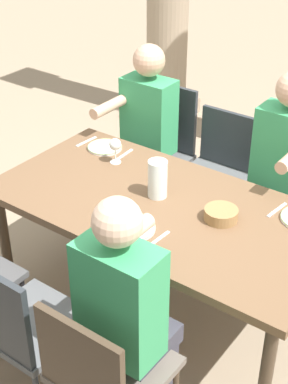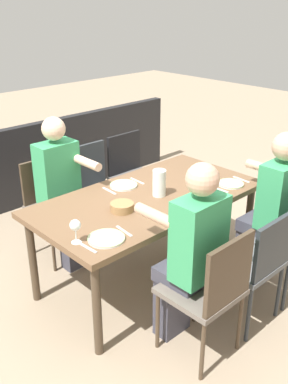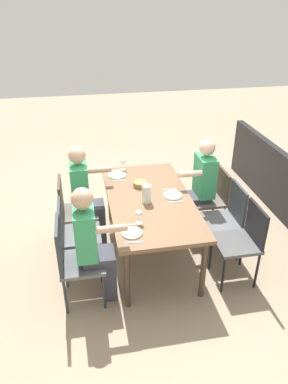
% 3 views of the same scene
% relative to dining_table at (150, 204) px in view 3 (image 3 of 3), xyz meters
% --- Properties ---
extents(ground_plane, '(16.00, 16.00, 0.00)m').
position_rel_dining_table_xyz_m(ground_plane, '(0.00, 0.00, -0.69)').
color(ground_plane, gray).
extents(dining_table, '(1.82, 0.94, 0.76)m').
position_rel_dining_table_xyz_m(dining_table, '(0.00, 0.00, 0.00)').
color(dining_table, brown).
rests_on(dining_table, ground).
extents(chair_west_north, '(0.44, 0.44, 0.95)m').
position_rel_dining_table_xyz_m(chair_west_north, '(-0.63, 0.90, -0.15)').
color(chair_west_north, '#5B5E61').
rests_on(chair_west_north, ground).
extents(chair_west_south, '(0.44, 0.44, 0.91)m').
position_rel_dining_table_xyz_m(chair_west_south, '(-0.63, -0.89, -0.15)').
color(chair_west_south, '#4F4F50').
rests_on(chair_west_south, ground).
extents(chair_mid_north, '(0.44, 0.44, 0.87)m').
position_rel_dining_table_xyz_m(chair_mid_north, '(-0.16, 0.89, -0.17)').
color(chair_mid_north, '#5B5E61').
rests_on(chair_mid_north, ground).
extents(chair_mid_south, '(0.44, 0.44, 0.90)m').
position_rel_dining_table_xyz_m(chair_mid_south, '(-0.16, -0.89, -0.17)').
color(chair_mid_south, '#5B5E61').
rests_on(chair_mid_south, ground).
extents(chair_east_north, '(0.44, 0.44, 0.91)m').
position_rel_dining_table_xyz_m(chair_east_north, '(0.33, 0.89, -0.16)').
color(chair_east_north, '#6A6158').
rests_on(chair_east_north, ground).
extents(chair_east_south, '(0.44, 0.44, 0.88)m').
position_rel_dining_table_xyz_m(chair_east_south, '(0.33, -0.89, -0.17)').
color(chair_east_south, '#6A6158').
rests_on(chair_east_south, ground).
extents(diner_woman_green, '(0.34, 0.49, 1.29)m').
position_rel_dining_table_xyz_m(diner_woman_green, '(0.32, -0.70, -0.00)').
color(diner_woman_green, '#3F3F4C').
rests_on(diner_woman_green, ground).
extents(diner_man_white, '(0.34, 0.49, 1.32)m').
position_rel_dining_table_xyz_m(diner_man_white, '(0.33, 0.71, 0.01)').
color(diner_man_white, '#3F3F4C').
rests_on(diner_man_white, ground).
extents(diner_guest_third, '(0.35, 0.49, 1.30)m').
position_rel_dining_table_xyz_m(diner_guest_third, '(-0.63, 0.69, 0.01)').
color(diner_guest_third, '#3F3F4C').
rests_on(diner_guest_third, ground).
extents(plate_0, '(0.21, 0.21, 0.02)m').
position_rel_dining_table_xyz_m(plate_0, '(-0.64, 0.31, 0.08)').
color(plate_0, white).
rests_on(plate_0, dining_table).
extents(wine_glass_0, '(0.07, 0.07, 0.15)m').
position_rel_dining_table_xyz_m(wine_glass_0, '(-0.48, 0.21, 0.18)').
color(wine_glass_0, white).
rests_on(wine_glass_0, dining_table).
extents(fork_0, '(0.03, 0.17, 0.01)m').
position_rel_dining_table_xyz_m(fork_0, '(-0.79, 0.31, 0.07)').
color(fork_0, silver).
rests_on(fork_0, dining_table).
extents(spoon_0, '(0.02, 0.17, 0.01)m').
position_rel_dining_table_xyz_m(spoon_0, '(-0.49, 0.31, 0.07)').
color(spoon_0, silver).
rests_on(spoon_0, dining_table).
extents(plate_1, '(0.23, 0.23, 0.02)m').
position_rel_dining_table_xyz_m(plate_1, '(0.02, -0.27, 0.08)').
color(plate_1, white).
rests_on(plate_1, dining_table).
extents(fork_1, '(0.02, 0.17, 0.01)m').
position_rel_dining_table_xyz_m(fork_1, '(-0.13, -0.27, 0.07)').
color(fork_1, silver).
rests_on(fork_1, dining_table).
extents(spoon_1, '(0.03, 0.17, 0.01)m').
position_rel_dining_table_xyz_m(spoon_1, '(0.17, -0.27, 0.07)').
color(spoon_1, silver).
rests_on(spoon_1, dining_table).
extents(plate_2, '(0.24, 0.24, 0.02)m').
position_rel_dining_table_xyz_m(plate_2, '(0.66, 0.30, 0.08)').
color(plate_2, white).
rests_on(plate_2, dining_table).
extents(wine_glass_2, '(0.07, 0.07, 0.16)m').
position_rel_dining_table_xyz_m(wine_glass_2, '(0.82, 0.20, 0.18)').
color(wine_glass_2, white).
rests_on(wine_glass_2, dining_table).
extents(fork_2, '(0.04, 0.17, 0.01)m').
position_rel_dining_table_xyz_m(fork_2, '(0.51, 0.30, 0.07)').
color(fork_2, silver).
rests_on(fork_2, dining_table).
extents(spoon_2, '(0.02, 0.17, 0.01)m').
position_rel_dining_table_xyz_m(spoon_2, '(0.81, 0.30, 0.07)').
color(spoon_2, silver).
rests_on(spoon_2, dining_table).
extents(water_pitcher, '(0.10, 0.10, 0.21)m').
position_rel_dining_table_xyz_m(water_pitcher, '(-0.06, 0.05, 0.16)').
color(water_pitcher, white).
rests_on(water_pitcher, dining_table).
extents(bread_basket, '(0.17, 0.17, 0.06)m').
position_rel_dining_table_xyz_m(bread_basket, '(0.32, 0.06, 0.10)').
color(bread_basket, '#9E7547').
rests_on(bread_basket, dining_table).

